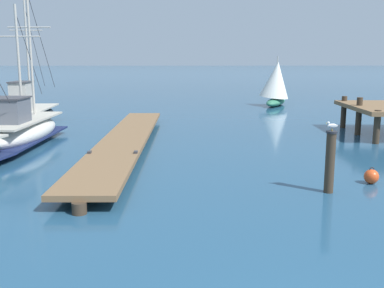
# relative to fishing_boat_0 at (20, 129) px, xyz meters

# --- Properties ---
(floating_dock) EXTENTS (2.07, 16.63, 0.53)m
(floating_dock) POSITION_rel_fishing_boat_0_xyz_m (4.59, -0.65, -0.32)
(floating_dock) COLOR brown
(floating_dock) RESTS_ON ground
(fishing_boat_0) EXTENTS (2.47, 8.07, 6.97)m
(fishing_boat_0) POSITION_rel_fishing_boat_0_xyz_m (0.00, 0.00, 0.00)
(fishing_boat_0) COLOR silver
(fishing_boat_0) RESTS_ON ground
(fishing_boat_2) EXTENTS (2.13, 7.21, 6.74)m
(fishing_boat_2) POSITION_rel_fishing_boat_0_xyz_m (-1.33, 5.20, -0.02)
(fishing_boat_2) COLOR black
(fishing_boat_2) RESTS_ON ground
(mooring_piling) EXTENTS (0.30, 0.30, 1.74)m
(mooring_piling) POSITION_rel_fishing_boat_0_xyz_m (11.01, -7.17, 0.22)
(mooring_piling) COLOR #3D3023
(mooring_piling) RESTS_ON ground
(perched_seagull) EXTENTS (0.38, 0.18, 0.27)m
(perched_seagull) POSITION_rel_fishing_boat_0_xyz_m (11.02, -7.17, 1.20)
(perched_seagull) COLOR gold
(perched_seagull) RESTS_ON mooring_piling
(mooring_buoy) EXTENTS (0.43, 0.43, 0.51)m
(mooring_buoy) POSITION_rel_fishing_boat_0_xyz_m (12.58, -6.31, -0.47)
(mooring_buoy) COLOR #E04C1E
(mooring_buoy) RESTS_ON ground
(distant_sailboat) EXTENTS (3.19, 4.52, 3.79)m
(distant_sailboat) POSITION_rel_fishing_boat_0_xyz_m (14.18, 15.53, 1.04)
(distant_sailboat) COLOR #337556
(distant_sailboat) RESTS_ON ground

